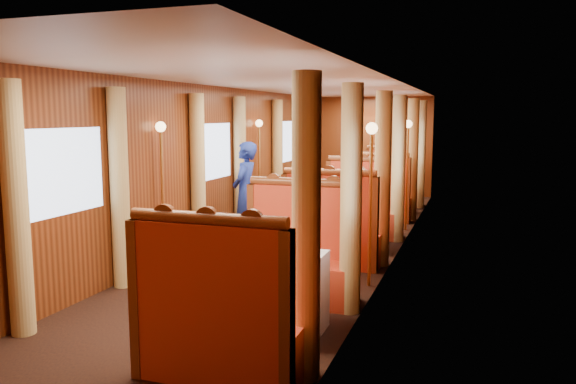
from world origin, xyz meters
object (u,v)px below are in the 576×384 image
at_px(rose_vase_mid, 347,189).
at_px(rose_vase_far, 385,169).
at_px(banquette_mid_aft, 362,211).
at_px(fruit_plate, 291,258).
at_px(banquette_far_aft, 392,186).
at_px(teapot_left, 240,247).
at_px(table_near, 266,293).
at_px(banquette_far_fwd, 377,199).
at_px(table_far, 385,194).
at_px(banquette_near_aft, 299,262).
at_px(teapot_right, 258,250).
at_px(banquette_mid_fwd, 332,235).
at_px(tea_tray, 254,253).
at_px(table_mid, 348,225).
at_px(teapot_back, 262,245).
at_px(banquette_near_fwd, 218,326).
at_px(passenger, 359,194).
at_px(steward, 245,192).

bearing_deg(rose_vase_mid, rose_vase_far, 89.70).
distance_m(banquette_mid_aft, fruit_plate, 4.67).
height_order(banquette_far_aft, teapot_left, banquette_far_aft).
bearing_deg(table_near, banquette_far_fwd, 90.00).
relative_size(banquette_mid_aft, rose_vase_far, 3.72).
distance_m(table_far, banquette_far_aft, 1.02).
distance_m(banquette_mid_aft, table_far, 2.49).
bearing_deg(banquette_near_aft, table_near, -90.00).
distance_m(table_far, teapot_right, 7.16).
xyz_separation_m(table_far, teapot_right, (-0.02, -7.14, 0.44)).
bearing_deg(banquette_mid_aft, table_near, -90.00).
relative_size(banquette_mid_fwd, banquette_far_aft, 1.00).
bearing_deg(teapot_left, banquette_mid_aft, 91.97).
xyz_separation_m(tea_tray, fruit_plate, (0.40, -0.11, 0.01)).
xyz_separation_m(table_mid, banquette_far_aft, (0.00, 4.51, 0.05)).
xyz_separation_m(teapot_right, teapot_back, (-0.06, 0.24, -0.00)).
distance_m(fruit_plate, rose_vase_mid, 3.69).
bearing_deg(rose_vase_mid, table_mid, -47.43).
distance_m(table_near, rose_vase_mid, 3.57).
bearing_deg(banquette_far_aft, banquette_far_fwd, -90.00).
distance_m(banquette_mid_fwd, rose_vase_far, 4.50).
distance_m(teapot_left, fruit_plate, 0.51).
bearing_deg(banquette_near_fwd, passenger, 90.00).
relative_size(banquette_far_fwd, steward, 0.83).
bearing_deg(rose_vase_far, table_far, 74.35).
bearing_deg(table_mid, banquette_near_fwd, -90.00).
height_order(banquette_near_aft, steward, steward).
xyz_separation_m(table_near, banquette_far_aft, (0.00, 8.01, 0.05)).
bearing_deg(table_near, rose_vase_far, 90.09).
height_order(banquette_mid_fwd, tea_tray, banquette_mid_fwd).
xyz_separation_m(banquette_near_fwd, fruit_plate, (0.29, 0.88, 0.35)).
bearing_deg(table_near, banquette_near_aft, 90.00).
relative_size(table_far, banquette_far_aft, 0.78).
distance_m(table_mid, teapot_back, 3.43).
distance_m(table_near, teapot_back, 0.46).
relative_size(banquette_near_fwd, banquette_near_aft, 1.00).
bearing_deg(banquette_near_aft, banquette_far_aft, 90.00).
distance_m(banquette_mid_aft, banquette_far_fwd, 1.47).
height_order(banquette_near_aft, table_far, banquette_near_aft).
relative_size(banquette_near_aft, passenger, 1.76).
bearing_deg(table_far, tea_tray, -90.88).
xyz_separation_m(table_far, passenger, (-0.00, -2.71, 0.37)).
distance_m(table_mid, fruit_plate, 3.67).
bearing_deg(rose_vase_far, banquette_far_aft, 89.43).
distance_m(teapot_left, steward, 3.82).
height_order(banquette_near_fwd, teapot_left, banquette_near_fwd).
bearing_deg(fruit_plate, table_near, 154.54).
distance_m(teapot_back, passenger, 4.19).
bearing_deg(tea_tray, passenger, 88.56).
bearing_deg(teapot_right, banquette_near_aft, 93.87).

